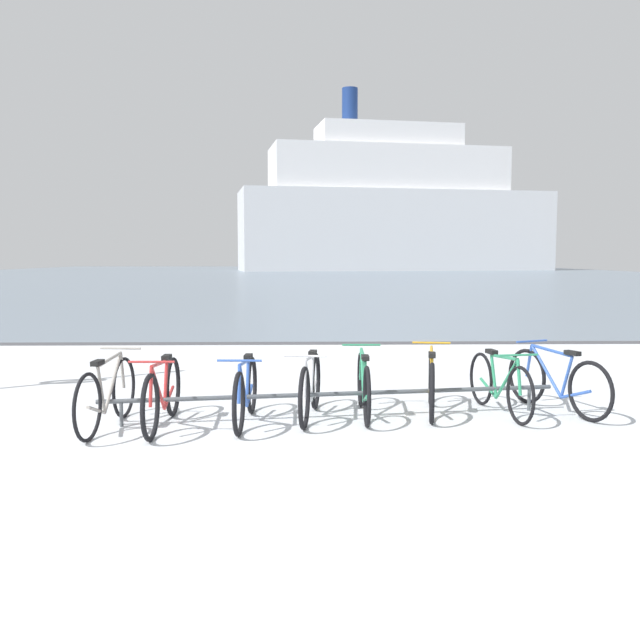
# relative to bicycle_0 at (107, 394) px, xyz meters

# --- Properties ---
(ground) EXTENTS (80.00, 132.00, 0.08)m
(ground) POSITION_rel_bicycle_0_xyz_m (1.26, 51.15, -0.41)
(ground) COLOR silver
(bike_rack) EXTENTS (5.18, 0.82, 0.31)m
(bike_rack) POSITION_rel_bicycle_0_xyz_m (2.45, 0.43, -0.10)
(bike_rack) COLOR #4C5156
(bike_rack) RESTS_ON ground
(bicycle_0) EXTENTS (0.46, 1.73, 0.82)m
(bicycle_0) POSITION_rel_bicycle_0_xyz_m (0.00, 0.00, 0.00)
(bicycle_0) COLOR black
(bicycle_0) RESTS_ON ground
(bicycle_1) EXTENTS (0.46, 1.78, 0.80)m
(bicycle_1) POSITION_rel_bicycle_0_xyz_m (0.58, 0.04, -0.01)
(bicycle_1) COLOR black
(bicycle_1) RESTS_ON ground
(bicycle_2) EXTENTS (0.46, 1.70, 0.78)m
(bicycle_2) POSITION_rel_bicycle_0_xyz_m (1.46, 0.18, -0.02)
(bicycle_2) COLOR black
(bicycle_2) RESTS_ON ground
(bicycle_3) EXTENTS (0.46, 1.68, 0.79)m
(bicycle_3) POSITION_rel_bicycle_0_xyz_m (2.17, 0.43, -0.02)
(bicycle_3) COLOR black
(bicycle_3) RESTS_ON ground
(bicycle_4) EXTENTS (0.46, 1.70, 0.78)m
(bicycle_4) POSITION_rel_bicycle_0_xyz_m (2.78, 0.53, -0.02)
(bicycle_4) COLOR black
(bicycle_4) RESTS_ON ground
(bicycle_5) EXTENTS (0.47, 1.67, 0.79)m
(bicycle_5) POSITION_rel_bicycle_0_xyz_m (3.58, 0.66, -0.01)
(bicycle_5) COLOR black
(bicycle_5) RESTS_ON ground
(bicycle_6) EXTENTS (0.46, 1.70, 0.77)m
(bicycle_6) POSITION_rel_bicycle_0_xyz_m (4.37, 0.59, -0.02)
(bicycle_6) COLOR black
(bicycle_6) RESTS_ON ground
(bicycle_7) EXTENTS (0.73, 1.65, 0.80)m
(bicycle_7) POSITION_rel_bicycle_0_xyz_m (5.08, 0.70, -0.01)
(bicycle_7) COLOR black
(bicycle_7) RESTS_ON ground
(ferry_ship) EXTENTS (40.78, 17.29, 22.82)m
(ferry_ship) POSITION_rel_bicycle_0_xyz_m (13.34, 83.12, 7.29)
(ferry_ship) COLOR silver
(ferry_ship) RESTS_ON ground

